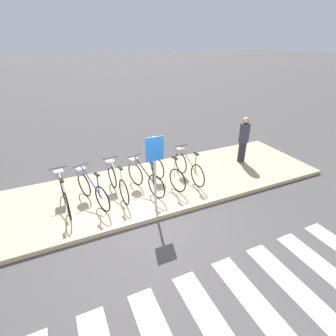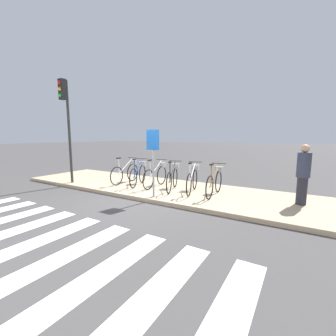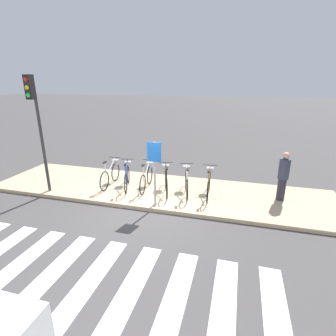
% 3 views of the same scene
% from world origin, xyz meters
% --- Properties ---
extents(ground_plane, '(120.00, 120.00, 0.00)m').
position_xyz_m(ground_plane, '(0.00, 0.00, 0.00)').
color(ground_plane, '#423F3F').
extents(sidewalk, '(12.37, 3.05, 0.12)m').
position_xyz_m(sidewalk, '(0.00, 1.53, 0.06)').
color(sidewalk, tan).
rests_on(sidewalk, ground_plane).
extents(parked_bicycle_0, '(0.46, 1.70, 1.04)m').
position_xyz_m(parked_bicycle_0, '(-1.83, 1.46, 0.57)').
color(parked_bicycle_0, black).
rests_on(parked_bicycle_0, sidewalk).
extents(parked_bicycle_1, '(0.67, 1.62, 1.04)m').
position_xyz_m(parked_bicycle_1, '(-1.15, 1.39, 0.57)').
color(parked_bicycle_1, black).
rests_on(parked_bicycle_1, sidewalk).
extents(parked_bicycle_2, '(0.46, 1.70, 1.04)m').
position_xyz_m(parked_bicycle_2, '(-0.41, 1.51, 0.57)').
color(parked_bicycle_2, black).
rests_on(parked_bicycle_2, sidewalk).
extents(parked_bicycle_3, '(0.65, 1.63, 1.04)m').
position_xyz_m(parked_bicycle_3, '(0.35, 1.38, 0.57)').
color(parked_bicycle_3, black).
rests_on(parked_bicycle_3, sidewalk).
extents(parked_bicycle_4, '(0.56, 1.66, 1.04)m').
position_xyz_m(parked_bicycle_4, '(1.08, 1.45, 0.57)').
color(parked_bicycle_4, black).
rests_on(parked_bicycle_4, sidewalk).
extents(parked_bicycle_5, '(0.46, 1.70, 1.04)m').
position_xyz_m(parked_bicycle_5, '(1.85, 1.47, 0.57)').
color(parked_bicycle_5, black).
rests_on(parked_bicycle_5, sidewalk).
extents(pedestrian, '(0.34, 0.34, 1.64)m').
position_xyz_m(pedestrian, '(4.20, 1.74, 0.98)').
color(pedestrian, '#23232D').
rests_on(pedestrian, sidewalk).
extents(traffic_light, '(0.24, 0.40, 3.96)m').
position_xyz_m(traffic_light, '(-3.74, 0.25, 2.95)').
color(traffic_light, '#2D2D2D').
rests_on(traffic_light, sidewalk).
extents(sign_post, '(0.44, 0.07, 2.04)m').
position_xyz_m(sign_post, '(0.29, 0.29, 1.52)').
color(sign_post, '#99999E').
rests_on(sign_post, sidewalk).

